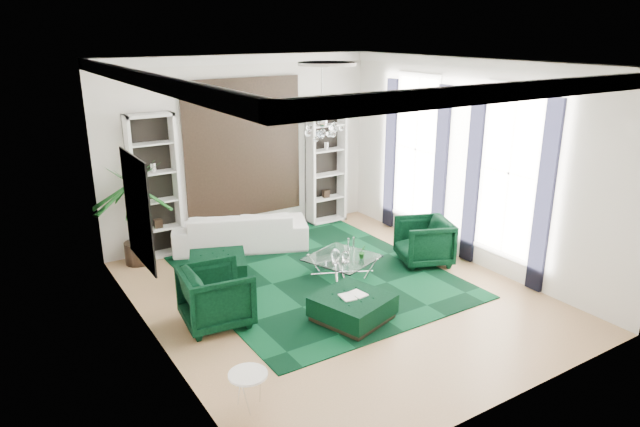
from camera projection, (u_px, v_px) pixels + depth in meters
floor at (336, 295)px, 9.64m from camera, size 6.00×7.00×0.02m
ceiling at (338, 62)px, 8.45m from camera, size 6.00×7.00×0.02m
wall_back at (243, 148)px, 11.86m from camera, size 6.00×0.02×3.80m
wall_front at (516, 258)px, 6.23m from camera, size 6.00×0.02×3.80m
wall_left at (148, 219)px, 7.51m from camera, size 0.02×7.00×3.80m
wall_right at (471, 163)px, 10.58m from camera, size 0.02×7.00×3.80m
crown_molding at (338, 70)px, 8.49m from camera, size 6.00×7.00×0.18m
ceiling_medallion at (327, 64)px, 8.71m from camera, size 0.90×0.90×0.05m
tapestry at (244, 149)px, 11.82m from camera, size 2.50×0.06×2.80m
shelving_left at (155, 187)px, 10.86m from camera, size 0.90×0.38×2.80m
shelving_right at (326, 162)px, 12.85m from camera, size 0.90×0.38×2.80m
painting at (139, 210)px, 8.03m from camera, size 0.04×1.30×1.60m
window_near at (509, 173)px, 9.85m from camera, size 0.03×1.10×2.90m
curtain_near_a at (545, 198)px, 9.28m from camera, size 0.07×0.30×3.25m
curtain_near_b at (473, 178)px, 10.54m from camera, size 0.07×0.30×3.25m
window_far at (416, 149)px, 11.77m from camera, size 0.03×1.10×2.90m
curtain_far_a at (441, 169)px, 11.21m from camera, size 0.07×0.30×3.25m
curtain_far_b at (390, 155)px, 12.46m from camera, size 0.07×0.30×3.25m
rug at (314, 273)px, 10.44m from camera, size 4.20×5.00×0.02m
sofa at (240, 230)px, 11.57m from camera, size 2.86×1.99×0.78m
armchair_left at (216, 296)px, 8.56m from camera, size 1.10×1.07×0.91m
armchair_right at (424, 241)px, 10.81m from camera, size 1.23×1.21×0.87m
coffee_table at (342, 267)px, 10.28m from camera, size 1.40×1.40×0.37m
ottoman_side at (218, 268)px, 10.15m from camera, size 1.26×1.26×0.43m
ottoman_front at (353, 308)px, 8.74m from camera, size 1.27×1.27×0.41m
book at (353, 295)px, 8.67m from camera, size 0.41×0.27×0.03m
side_table at (249, 391)px, 6.71m from camera, size 0.54×0.54×0.45m
palm at (132, 199)px, 10.52m from camera, size 1.83×1.83×2.57m
chandelier at (322, 122)px, 9.17m from camera, size 0.96×0.96×0.65m
table_plant at (362, 252)px, 10.14m from camera, size 0.17×0.15×0.25m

